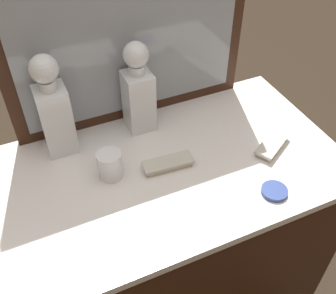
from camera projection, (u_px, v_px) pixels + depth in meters
dresser at (168, 249)px, 1.48m from camera, size 1.05×0.60×0.88m
dresser_mirror at (128, 27)px, 1.15m from camera, size 0.77×0.03×0.63m
crystal_decanter_far_left at (55, 114)px, 1.15m from camera, size 0.09×0.09×0.32m
crystal_decanter_far_right at (138, 95)px, 1.23m from camera, size 0.09×0.09×0.30m
crystal_tumbler_right at (110, 166)px, 1.13m from camera, size 0.07×0.07×0.08m
silver_brush_far_left at (272, 145)px, 1.23m from camera, size 0.15×0.12×0.02m
silver_brush_far_right at (169, 163)px, 1.17m from camera, size 0.15×0.06×0.02m
porcelain_dish at (274, 191)px, 1.10m from camera, size 0.07×0.07×0.01m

